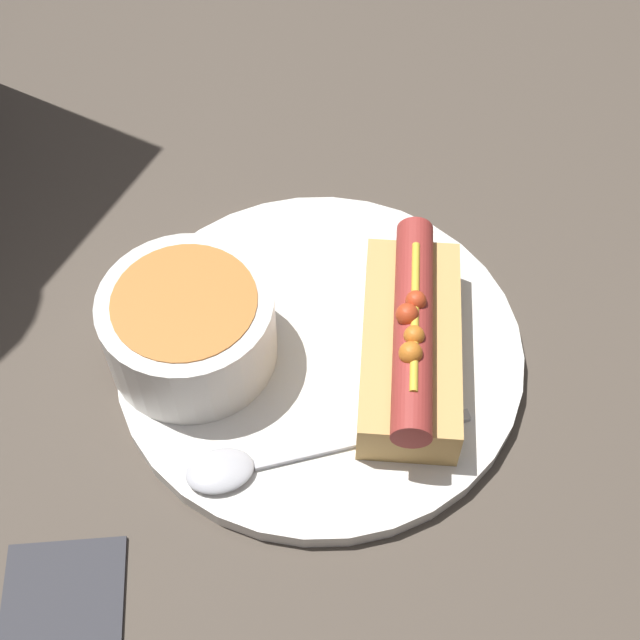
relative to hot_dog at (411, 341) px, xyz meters
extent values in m
plane|color=#4C4238|center=(-0.01, 0.06, -0.04)|extent=(4.00, 4.00, 0.00)
cylinder|color=white|center=(-0.01, 0.06, -0.03)|extent=(0.26, 0.26, 0.01)
cube|color=tan|center=(0.00, 0.00, -0.01)|extent=(0.16, 0.11, 0.03)
cylinder|color=#9E332D|center=(0.00, 0.00, 0.02)|extent=(0.15, 0.08, 0.02)
sphere|color=orange|center=(-0.01, -0.01, 0.03)|extent=(0.01, 0.01, 0.01)
sphere|color=#C63F1E|center=(0.01, 0.00, 0.03)|extent=(0.01, 0.01, 0.01)
sphere|color=orange|center=(-0.03, -0.01, 0.03)|extent=(0.01, 0.01, 0.01)
sphere|color=#C63F1E|center=(0.00, 0.00, 0.03)|extent=(0.01, 0.01, 0.01)
cylinder|color=gold|center=(0.00, 0.00, 0.03)|extent=(0.10, 0.05, 0.01)
cylinder|color=silver|center=(-0.06, 0.13, 0.00)|extent=(0.11, 0.11, 0.05)
cylinder|color=#C67533|center=(-0.06, 0.13, 0.03)|extent=(0.09, 0.09, 0.02)
cube|color=#B7B7BC|center=(-0.06, 0.00, -0.02)|extent=(0.09, 0.11, 0.00)
ellipsoid|color=#B7B7BC|center=(-0.12, 0.07, -0.02)|extent=(0.05, 0.05, 0.01)
camera|label=1|loc=(-0.30, -0.09, 0.46)|focal=50.00mm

